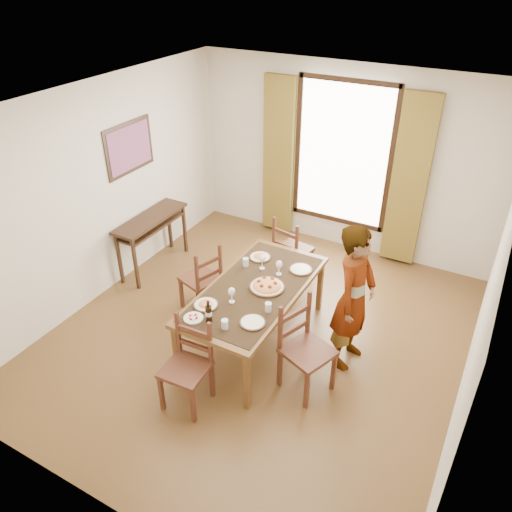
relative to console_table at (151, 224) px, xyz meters
The scene contains 22 objects.
ground 2.22m from the console_table, 16.47° to the right, with size 5.00×5.00×0.00m, color #53301A.
room_shell 2.25m from the console_table, 13.10° to the right, with size 4.60×5.10×2.74m.
console_table is the anchor object (origin of this frame).
dining_table 2.15m from the console_table, 19.34° to the right, with size 0.96×1.96×0.76m.
chair_west 1.29m from the console_table, 23.21° to the right, with size 0.53×0.53×0.94m.
chair_north 1.97m from the console_table, 18.84° to the left, with size 0.51×0.51×0.97m.
chair_south 2.64m from the console_table, 44.07° to the right, with size 0.45×0.45×0.96m.
chair_east 3.02m from the console_table, 21.05° to the right, with size 0.59×0.59×1.03m.
man 3.12m from the console_table, ahead, with size 0.46×0.65×1.67m, color gray.
plate_sw 2.14m from the console_table, 35.55° to the right, with size 0.27×0.27×0.05m, color silver, non-canonical shape.
plate_se 2.63m from the console_table, 28.61° to the right, with size 0.27×0.27×0.05m, color silver, non-canonical shape.
plate_nw 1.80m from the console_table, ahead, with size 0.27×0.27×0.05m, color silver, non-canonical shape.
plate_ne 2.33m from the console_table, ahead, with size 0.27×0.27×0.05m, color silver, non-canonical shape.
pasta_platter 2.25m from the console_table, 16.88° to the right, with size 0.40×0.40×0.10m, color red, non-canonical shape.
caprese_plate 2.29m from the console_table, 40.34° to the right, with size 0.20×0.20×0.04m, color silver, non-canonical shape.
wine_glass_a 2.22m from the console_table, 28.56° to the right, with size 0.08×0.08×0.18m, color white, non-canonical shape.
wine_glass_b 2.18m from the console_table, ahead, with size 0.08×0.08×0.18m, color white, non-canonical shape.
wine_glass_c 1.96m from the console_table, ahead, with size 0.08×0.08×0.18m, color white, non-canonical shape.
tumbler_a 2.56m from the console_table, 23.22° to the right, with size 0.07×0.07×0.10m, color silver.
tumbler_b 1.77m from the console_table, 12.32° to the right, with size 0.07×0.07×0.10m, color silver.
tumbler_c 2.56m from the console_table, 34.67° to the right, with size 0.07×0.07×0.10m, color silver.
wine_bottle 2.39m from the console_table, 37.04° to the right, with size 0.07×0.07×0.25m, color black, non-canonical shape.
Camera 1 is at (2.16, -4.03, 3.95)m, focal length 35.00 mm.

